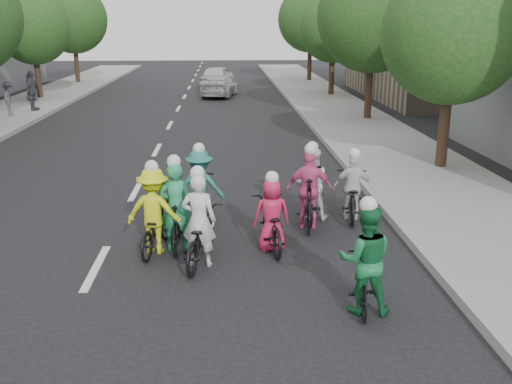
{
  "coord_description": "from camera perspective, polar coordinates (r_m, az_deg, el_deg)",
  "views": [
    {
      "loc": [
        2.36,
        -9.63,
        4.25
      ],
      "look_at": [
        2.97,
        1.28,
        1.0
      ],
      "focal_mm": 40.0,
      "sensor_mm": 36.0,
      "label": 1
    }
  ],
  "objects": [
    {
      "name": "spectator_0",
      "position": [
        28.79,
        -23.45,
        8.61
      ],
      "size": [
        0.73,
        1.1,
        1.58
      ],
      "primitive_type": "imported",
      "rotation": [
        0.0,
        0.0,
        1.72
      ],
      "color": "#50525E",
      "rests_on": "sidewalk_left"
    },
    {
      "name": "cyclist_8",
      "position": [
        12.97,
        9.58,
        -0.16
      ],
      "size": [
        0.99,
        1.97,
        1.63
      ],
      "rotation": [
        0.0,
        0.0,
        2.96
      ],
      "color": "black",
      "rests_on": "ground"
    },
    {
      "name": "tree_r_2",
      "position": [
        34.83,
        7.73,
        15.94
      ],
      "size": [
        4.0,
        4.0,
        5.97
      ],
      "color": "black",
      "rests_on": "ground"
    },
    {
      "name": "ground",
      "position": [
        10.78,
        -15.7,
        -7.3
      ],
      "size": [
        120.0,
        120.0,
        0.0
      ],
      "primitive_type": "plane",
      "color": "black",
      "rests_on": "ground"
    },
    {
      "name": "spectator_1",
      "position": [
        30.05,
        -21.49,
        9.41
      ],
      "size": [
        0.48,
        1.12,
        1.9
      ],
      "primitive_type": "imported",
      "rotation": [
        0.0,
        0.0,
        1.56
      ],
      "color": "#464550",
      "rests_on": "sidewalk_left"
    },
    {
      "name": "tree_r_1",
      "position": [
        26.04,
        11.6,
        16.82
      ],
      "size": [
        4.8,
        4.8,
        6.93
      ],
      "color": "black",
      "rests_on": "ground"
    },
    {
      "name": "cyclist_4",
      "position": [
        11.05,
        1.55,
        -2.96
      ],
      "size": [
        0.8,
        1.87,
        1.58
      ],
      "rotation": [
        0.0,
        0.0,
        3.23
      ],
      "color": "black",
      "rests_on": "ground"
    },
    {
      "name": "bldg_se",
      "position": [
        36.29,
        19.57,
        15.24
      ],
      "size": [
        10.0,
        14.0,
        8.0
      ],
      "primitive_type": "cube",
      "color": "gray",
      "rests_on": "ground"
    },
    {
      "name": "cyclist_0",
      "position": [
        10.41,
        -5.67,
        -4.01
      ],
      "size": [
        1.03,
        1.99,
        1.87
      ],
      "rotation": [
        0.0,
        0.0,
        2.94
      ],
      "color": "black",
      "rests_on": "ground"
    },
    {
      "name": "cyclist_3",
      "position": [
        12.26,
        5.31,
        -0.42
      ],
      "size": [
        1.04,
        1.94,
        1.85
      ],
      "rotation": [
        0.0,
        0.0,
        3.02
      ],
      "color": "black",
      "rests_on": "ground"
    },
    {
      "name": "cyclist_1",
      "position": [
        8.82,
        10.76,
        -7.43
      ],
      "size": [
        0.91,
        1.51,
        1.84
      ],
      "rotation": [
        0.0,
        0.0,
        3.0
      ],
      "color": "black",
      "rests_on": "ground"
    },
    {
      "name": "cyclist_7",
      "position": [
        12.55,
        -5.6,
        0.03
      ],
      "size": [
        1.13,
        1.84,
        1.8
      ],
      "rotation": [
        0.0,
        0.0,
        3.02
      ],
      "color": "black",
      "rests_on": "ground"
    },
    {
      "name": "cyclist_2",
      "position": [
        11.06,
        -10.11,
        -2.61
      ],
      "size": [
        1.18,
        1.83,
        1.82
      ],
      "rotation": [
        0.0,
        0.0,
        2.94
      ],
      "color": "black",
      "rests_on": "ground"
    },
    {
      "name": "curb_right",
      "position": [
        20.4,
        7.3,
        4.65
      ],
      "size": [
        0.18,
        80.0,
        0.18
      ],
      "primitive_type": "cube",
      "color": "#999993",
      "rests_on": "ground"
    },
    {
      "name": "tree_r_0",
      "position": [
        17.46,
        19.08,
        14.75
      ],
      "size": [
        4.0,
        4.0,
        5.97
      ],
      "color": "black",
      "rests_on": "ground"
    },
    {
      "name": "tree_l_4",
      "position": [
        35.25,
        -21.42,
        15.0
      ],
      "size": [
        4.0,
        4.0,
        5.97
      ],
      "color": "black",
      "rests_on": "ground"
    },
    {
      "name": "tree_l_5",
      "position": [
        43.92,
        -17.86,
        16.14
      ],
      "size": [
        4.8,
        4.8,
        6.93
      ],
      "color": "black",
      "rests_on": "ground"
    },
    {
      "name": "cyclist_5",
      "position": [
        11.1,
        -7.96,
        -2.49
      ],
      "size": [
        0.64,
        1.6,
        1.9
      ],
      "rotation": [
        0.0,
        0.0,
        3.13
      ],
      "color": "black",
      "rests_on": "ground"
    },
    {
      "name": "follow_car_lead",
      "position": [
        34.74,
        -3.65,
        10.51
      ],
      "size": [
        2.5,
        4.49,
        1.23
      ],
      "primitive_type": "imported",
      "rotation": [
        0.0,
        0.0,
        2.95
      ],
      "color": "#BBBCC1",
      "rests_on": "ground"
    },
    {
      "name": "spectator_2",
      "position": [
        33.98,
        -21.62,
        9.78
      ],
      "size": [
        0.7,
        0.87,
        1.53
      ],
      "primitive_type": "imported",
      "rotation": [
        0.0,
        0.0,
        1.24
      ],
      "color": "#4B4D58",
      "rests_on": "sidewalk_left"
    },
    {
      "name": "sidewalk_right",
      "position": [
        20.85,
        12.59,
        4.6
      ],
      "size": [
        4.0,
        80.0,
        0.15
      ],
      "primitive_type": "cube",
      "color": "gray",
      "rests_on": "ground"
    },
    {
      "name": "tree_r_3",
      "position": [
        43.71,
        5.49,
        16.83
      ],
      "size": [
        4.8,
        4.8,
        6.93
      ],
      "color": "black",
      "rests_on": "ground"
    },
    {
      "name": "cyclist_6",
      "position": [
        12.85,
        5.49,
        0.1
      ],
      "size": [
        0.86,
        1.86,
        1.77
      ],
      "rotation": [
        0.0,
        0.0,
        3.02
      ],
      "color": "black",
      "rests_on": "ground"
    },
    {
      "name": "follow_car_trail",
      "position": [
        39.41,
        -3.87,
        11.42
      ],
      "size": [
        2.56,
        4.68,
        1.51
      ],
      "primitive_type": "imported",
      "rotation": [
        0.0,
        0.0,
        2.96
      ],
      "color": "silver",
      "rests_on": "ground"
    }
  ]
}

